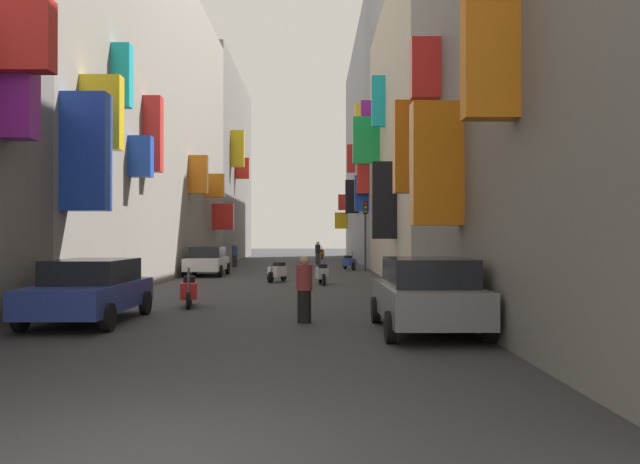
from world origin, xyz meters
TOP-DOWN VIEW (x-y plane):
  - ground_plane at (0.00, 30.00)m, footprint 140.00×140.00m
  - building_left_mid_b at (-7.98, 13.90)m, footprint 7.19×7.06m
  - building_left_mid_c at (-7.99, 28.62)m, footprint 7.37×22.36m
  - building_left_far at (-8.00, 49.89)m, footprint 7.16×20.20m
  - building_right_mid_a at (7.99, 23.97)m, footprint 7.38×15.66m
  - building_right_mid_b at (7.96, 33.61)m, footprint 6.95×3.63m
  - building_right_mid_c at (7.99, 47.72)m, footprint 7.27×24.57m
  - parked_car_blue at (-3.60, 9.11)m, footprint 2.00×4.34m
  - parked_car_white at (-3.86, 26.40)m, footprint 1.94×3.93m
  - parked_car_grey at (3.96, 7.46)m, footprint 2.02×4.14m
  - scooter_white at (0.01, 21.87)m, footprint 0.81×1.71m
  - scooter_silver at (1.95, 20.48)m, footprint 0.54×1.83m
  - scooter_blue at (3.73, 31.85)m, footprint 0.76×1.93m
  - scooter_red at (-1.93, 12.24)m, footprint 0.61×1.82m
  - scooter_orange at (2.31, 49.57)m, footprint 0.46×1.94m
  - pedestrian_crossing at (-3.60, 35.46)m, footprint 0.51×0.51m
  - pedestrian_near_left at (1.39, 8.94)m, footprint 0.52×0.52m
  - pedestrian_near_right at (1.89, 38.67)m, footprint 0.52×0.52m
  - traffic_light_near_corner at (4.61, 30.62)m, footprint 0.26×0.34m

SIDE VIEW (x-z plane):
  - ground_plane at x=0.00m, z-range 0.00..0.00m
  - scooter_white at x=0.01m, z-range -0.10..1.03m
  - scooter_silver at x=1.95m, z-range -0.10..1.03m
  - scooter_red at x=-1.93m, z-range -0.10..1.03m
  - scooter_orange at x=2.31m, z-range -0.10..1.03m
  - scooter_blue at x=3.73m, z-range -0.10..1.03m
  - parked_car_blue at x=-3.60m, z-range 0.04..1.49m
  - pedestrian_near_left at x=1.39m, z-range -0.01..1.53m
  - parked_car_white at x=-3.86m, z-range 0.03..1.51m
  - pedestrian_crossing at x=-3.60m, z-range -0.01..1.60m
  - parked_car_grey at x=3.96m, z-range 0.03..1.57m
  - pedestrian_near_right at x=1.89m, z-range 0.00..1.65m
  - traffic_light_near_corner at x=4.61m, z-range 0.75..4.81m
  - building_right_mid_a at x=7.99m, z-range 0.00..13.31m
  - building_left_mid_c at x=-7.99m, z-range -0.01..15.68m
  - building_left_far at x=-8.00m, z-range 0.00..16.42m
  - building_right_mid_b at x=7.96m, z-range -0.02..18.13m
  - building_left_mid_b at x=-7.98m, z-range -0.02..18.18m
  - building_right_mid_c at x=7.99m, z-range -0.01..18.28m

